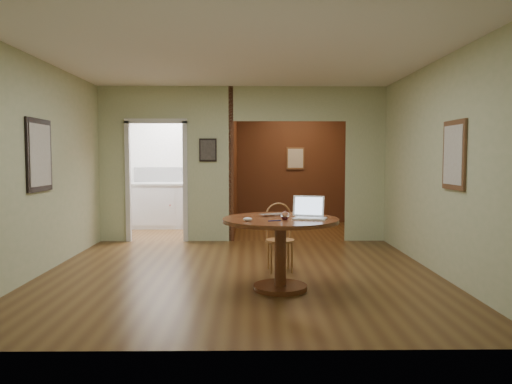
{
  "coord_description": "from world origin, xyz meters",
  "views": [
    {
      "loc": [
        0.13,
        -6.21,
        1.48
      ],
      "look_at": [
        0.2,
        -0.2,
        1.05
      ],
      "focal_mm": 35.0,
      "sensor_mm": 36.0,
      "label": 1
    }
  ],
  "objects_px": {
    "chair": "(279,233)",
    "closed_laptop": "(275,215)",
    "dining_table": "(280,237)",
    "open_laptop": "(309,213)"
  },
  "relations": [
    {
      "from": "chair",
      "to": "closed_laptop",
      "type": "xyz_separation_m",
      "value": [
        -0.1,
        -0.77,
        0.33
      ]
    },
    {
      "from": "dining_table",
      "to": "chair",
      "type": "bearing_deg",
      "value": 87.37
    },
    {
      "from": "dining_table",
      "to": "closed_laptop",
      "type": "height_order",
      "value": "closed_laptop"
    },
    {
      "from": "closed_laptop",
      "to": "open_laptop",
      "type": "bearing_deg",
      "value": -58.47
    },
    {
      "from": "dining_table",
      "to": "chair",
      "type": "height_order",
      "value": "chair"
    },
    {
      "from": "dining_table",
      "to": "open_laptop",
      "type": "height_order",
      "value": "open_laptop"
    },
    {
      "from": "open_laptop",
      "to": "closed_laptop",
      "type": "height_order",
      "value": "open_laptop"
    },
    {
      "from": "chair",
      "to": "open_laptop",
      "type": "bearing_deg",
      "value": -80.34
    },
    {
      "from": "chair",
      "to": "open_laptop",
      "type": "height_order",
      "value": "open_laptop"
    },
    {
      "from": "dining_table",
      "to": "closed_laptop",
      "type": "bearing_deg",
      "value": 105.79
    }
  ]
}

